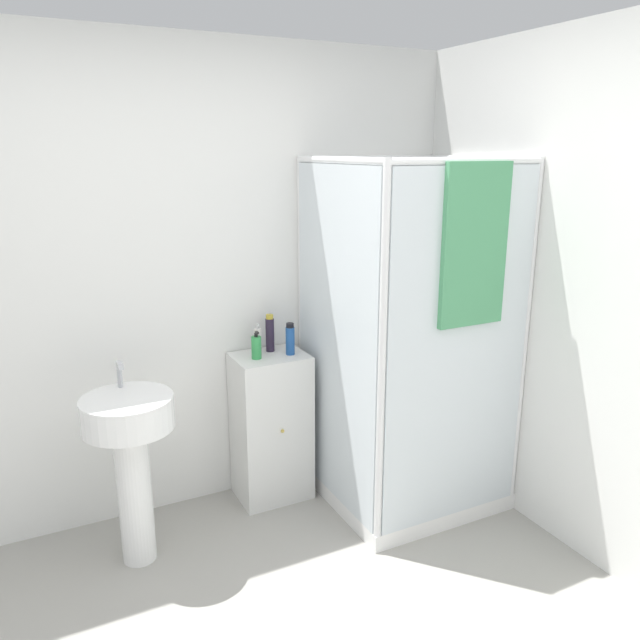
{
  "coord_description": "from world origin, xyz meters",
  "views": [
    {
      "loc": [
        -0.69,
        -1.51,
        1.95
      ],
      "look_at": [
        0.64,
        1.14,
        1.13
      ],
      "focal_mm": 35.0,
      "sensor_mm": 36.0,
      "label": 1
    }
  ],
  "objects": [
    {
      "name": "wall_back",
      "position": [
        0.0,
        1.7,
        1.25
      ],
      "size": [
        6.4,
        0.06,
        2.5
      ],
      "primitive_type": "cube",
      "color": "white",
      "rests_on": "ground_plane"
    },
    {
      "name": "shower_enclosure",
      "position": [
        1.16,
        1.13,
        0.52
      ],
      "size": [
        0.91,
        0.94,
        1.91
      ],
      "color": "white",
      "rests_on": "ground_plane"
    },
    {
      "name": "vanity_cabinet",
      "position": [
        0.52,
        1.51,
        0.43
      ],
      "size": [
        0.4,
        0.33,
        0.85
      ],
      "color": "silver",
      "rests_on": "ground_plane"
    },
    {
      "name": "sink",
      "position": [
        -0.29,
        1.26,
        0.6
      ],
      "size": [
        0.42,
        0.42,
        0.98
      ],
      "color": "white",
      "rests_on": "ground_plane"
    },
    {
      "name": "soap_dispenser",
      "position": [
        0.43,
        1.49,
        0.92
      ],
      "size": [
        0.05,
        0.05,
        0.16
      ],
      "color": "green",
      "rests_on": "vanity_cabinet"
    },
    {
      "name": "shampoo_bottle_tall_black",
      "position": [
        0.55,
        1.58,
        0.96
      ],
      "size": [
        0.05,
        0.05,
        0.21
      ],
      "color": "#281E33",
      "rests_on": "vanity_cabinet"
    },
    {
      "name": "shampoo_bottle_blue",
      "position": [
        0.63,
        1.47,
        0.94
      ],
      "size": [
        0.05,
        0.05,
        0.18
      ],
      "color": "#1E4C93",
      "rests_on": "vanity_cabinet"
    },
    {
      "name": "lotion_bottle_white",
      "position": [
        0.48,
        1.58,
        0.93
      ],
      "size": [
        0.04,
        0.04,
        0.17
      ],
      "color": "white",
      "rests_on": "vanity_cabinet"
    }
  ]
}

